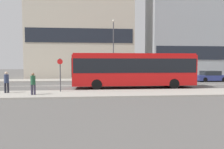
{
  "coord_description": "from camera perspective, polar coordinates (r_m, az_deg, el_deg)",
  "views": [
    {
      "loc": [
        2.96,
        -21.75,
        2.45
      ],
      "look_at": [
        4.7,
        -2.1,
        1.31
      ],
      "focal_mm": 32.0,
      "sensor_mm": 36.0,
      "label": 1
    }
  ],
  "objects": [
    {
      "name": "ground_plane",
      "position": [
        22.09,
        -12.75,
        -3.13
      ],
      "size": [
        120.0,
        120.0,
        0.0
      ],
      "primitive_type": "plane",
      "color": "#595654"
    },
    {
      "name": "sidewalk_near",
      "position": [
        15.96,
        -15.76,
        -5.41
      ],
      "size": [
        44.0,
        3.5,
        0.13
      ],
      "color": "#A39E93",
      "rests_on": "ground_plane"
    },
    {
      "name": "sidewalk_far",
      "position": [
        28.26,
        -11.06,
        -1.58
      ],
      "size": [
        44.0,
        3.5,
        0.13
      ],
      "color": "#A39E93",
      "rests_on": "ground_plane"
    },
    {
      "name": "lane_centerline",
      "position": [
        22.09,
        -12.75,
        -3.12
      ],
      "size": [
        41.8,
        0.16,
        0.01
      ],
      "color": "silver",
      "rests_on": "ground_plane"
    },
    {
      "name": "apartment_block_left_tower",
      "position": [
        35.61,
        -8.85,
        19.05
      ],
      "size": [
        17.07,
        5.99,
        24.27
      ],
      "color": "beige",
      "rests_on": "ground_plane"
    },
    {
      "name": "apartment_block_right_tower",
      "position": [
        38.6,
        21.85,
        10.48
      ],
      "size": [
        15.32,
        5.96,
        14.85
      ],
      "color": "#9EA3A8",
      "rests_on": "ground_plane"
    },
    {
      "name": "city_bus",
      "position": [
        19.74,
        6.2,
        1.79
      ],
      "size": [
        11.83,
        2.52,
        3.36
      ],
      "rotation": [
        0.0,
        0.0,
        0.06
      ],
      "color": "red",
      "rests_on": "ground_plane"
    },
    {
      "name": "parked_car_0",
      "position": [
        27.14,
        16.86,
        -0.63
      ],
      "size": [
        4.54,
        1.77,
        1.37
      ],
      "color": "black",
      "rests_on": "ground_plane"
    },
    {
      "name": "parked_car_1",
      "position": [
        29.59,
        26.4,
        -0.51
      ],
      "size": [
        4.08,
        1.69,
        1.4
      ],
      "color": "navy",
      "rests_on": "ground_plane"
    },
    {
      "name": "pedestrian_near_stop",
      "position": [
        17.47,
        -27.92,
        -1.63
      ],
      "size": [
        0.35,
        0.34,
        1.65
      ],
      "rotation": [
        0.0,
        0.0,
        3.34
      ],
      "color": "#23232D",
      "rests_on": "sidewalk_near"
    },
    {
      "name": "pedestrian_down_pavement",
      "position": [
        15.62,
        -21.63,
        -2.12
      ],
      "size": [
        0.35,
        0.34,
        1.6
      ],
      "rotation": [
        0.0,
        0.0,
        -0.07
      ],
      "color": "#383347",
      "rests_on": "sidewalk_near"
    },
    {
      "name": "bus_stop_sign",
      "position": [
        16.69,
        -14.58,
        0.66
      ],
      "size": [
        0.44,
        0.12,
        2.7
      ],
      "color": "#4C4C51",
      "rests_on": "sidewalk_near"
    },
    {
      "name": "street_lamp",
      "position": [
        27.17,
        0.4,
        8.65
      ],
      "size": [
        0.36,
        0.36,
        8.11
      ],
      "color": "#4C4C51",
      "rests_on": "sidewalk_far"
    }
  ]
}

